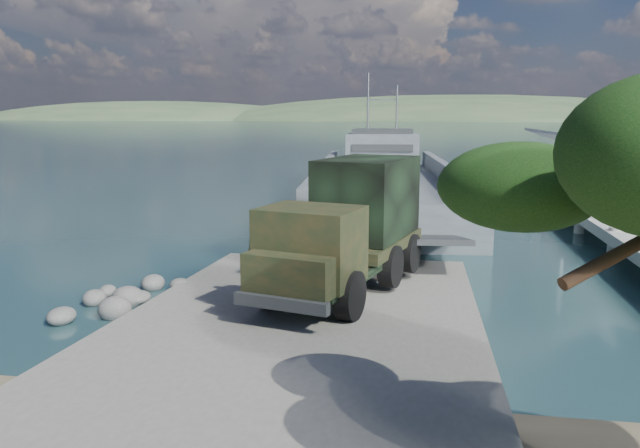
{
  "coord_description": "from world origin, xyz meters",
  "views": [
    {
      "loc": [
        3.26,
        -17.78,
        6.17
      ],
      "look_at": [
        -0.68,
        6.0,
        1.89
      ],
      "focal_mm": 35.0,
      "sensor_mm": 36.0,
      "label": 1
    }
  ],
  "objects_px": {
    "landing_craft": "(385,194)",
    "military_truck": "(350,225)",
    "soldier": "(258,267)",
    "pier": "(599,197)",
    "sailboat_near": "(630,195)",
    "sailboat_far": "(635,185)"
  },
  "relations": [
    {
      "from": "pier",
      "to": "soldier",
      "type": "bearing_deg",
      "value": -129.07
    },
    {
      "from": "pier",
      "to": "soldier",
      "type": "distance_m",
      "value": 23.41
    },
    {
      "from": "landing_craft",
      "to": "soldier",
      "type": "height_order",
      "value": "landing_craft"
    },
    {
      "from": "soldier",
      "to": "landing_craft",
      "type": "bearing_deg",
      "value": 52.44
    },
    {
      "from": "landing_craft",
      "to": "sailboat_far",
      "type": "height_order",
      "value": "landing_craft"
    },
    {
      "from": "pier",
      "to": "sailboat_near",
      "type": "height_order",
      "value": "sailboat_near"
    },
    {
      "from": "landing_craft",
      "to": "soldier",
      "type": "distance_m",
      "value": 23.41
    },
    {
      "from": "sailboat_near",
      "to": "soldier",
      "type": "bearing_deg",
      "value": -133.78
    },
    {
      "from": "soldier",
      "to": "sailboat_far",
      "type": "xyz_separation_m",
      "value": [
        22.34,
        36.37,
        -1.11
      ]
    },
    {
      "from": "landing_craft",
      "to": "sailboat_near",
      "type": "bearing_deg",
      "value": 13.7
    },
    {
      "from": "sailboat_near",
      "to": "sailboat_far",
      "type": "xyz_separation_m",
      "value": [
        2.55,
        7.18,
        -0.08
      ]
    },
    {
      "from": "landing_craft",
      "to": "soldier",
      "type": "relative_size",
      "value": 18.43
    },
    {
      "from": "sailboat_far",
      "to": "soldier",
      "type": "bearing_deg",
      "value": -130.14
    },
    {
      "from": "landing_craft",
      "to": "military_truck",
      "type": "height_order",
      "value": "landing_craft"
    },
    {
      "from": "soldier",
      "to": "sailboat_far",
      "type": "bearing_deg",
      "value": 27.06
    },
    {
      "from": "landing_craft",
      "to": "sailboat_near",
      "type": "xyz_separation_m",
      "value": [
        17.27,
        5.92,
        -0.42
      ]
    },
    {
      "from": "soldier",
      "to": "pier",
      "type": "bearing_deg",
      "value": 19.54
    },
    {
      "from": "pier",
      "to": "military_truck",
      "type": "distance_m",
      "value": 20.53
    },
    {
      "from": "sailboat_near",
      "to": "sailboat_far",
      "type": "bearing_deg",
      "value": 60.78
    },
    {
      "from": "pier",
      "to": "military_truck",
      "type": "bearing_deg",
      "value": -125.91
    },
    {
      "from": "pier",
      "to": "sailboat_near",
      "type": "distance_m",
      "value": 12.17
    },
    {
      "from": "pier",
      "to": "military_truck",
      "type": "relative_size",
      "value": 4.71
    }
  ]
}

